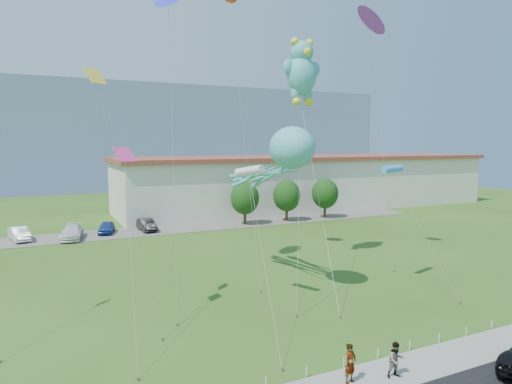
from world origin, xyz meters
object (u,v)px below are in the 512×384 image
pedestrian_left (350,363)px  octopus_kite (281,160)px  parked_car_white (72,232)px  teddy_bear_kite (302,70)px  parked_car_blue (107,227)px  pedestrian_right (396,360)px  parked_car_black (147,225)px  warehouse (310,181)px  parked_car_silver (19,234)px

pedestrian_left → octopus_kite: bearing=58.9°
parked_car_white → teddy_bear_kite: bearing=-38.1°
parked_car_blue → teddy_bear_kite: (12.99, -20.67, 15.39)m
pedestrian_right → parked_car_black: size_ratio=0.37×
pedestrian_right → warehouse: bearing=71.6°
warehouse → parked_car_white: bearing=-164.7°
parked_car_white → parked_car_black: size_ratio=1.18×
pedestrian_right → parked_car_black: bearing=103.7°
parked_car_white → warehouse: bearing=25.9°
warehouse → pedestrian_left: bearing=-120.7°
pedestrian_left → parked_car_silver: size_ratio=0.40×
pedestrian_right → parked_car_black: (-2.43, 38.37, -0.13)m
parked_car_blue → parked_car_black: 4.44m
parked_car_silver → octopus_kite: 31.89m
pedestrian_right → pedestrian_left: bearing=176.6°
pedestrian_left → octopus_kite: octopus_kite is taller
pedestrian_left → parked_car_blue: pedestrian_left is taller
parked_car_black → warehouse: bearing=13.8°
warehouse → parked_car_white: (-36.20, -9.93, -3.34)m
parked_car_blue → teddy_bear_kite: 28.86m
warehouse → teddy_bear_kite: teddy_bear_kite is taller
warehouse → octopus_kite: bearing=-125.3°
warehouse → pedestrian_left: warehouse is taller
teddy_bear_kite → pedestrian_right: bearing=-108.7°
teddy_bear_kite → parked_car_blue: bearing=122.2°
parked_car_white → parked_car_blue: (3.76, 1.62, -0.07)m
warehouse → pedestrian_right: (-25.60, -47.13, -3.24)m
pedestrian_right → parked_car_black: 38.45m
pedestrian_left → parked_car_blue: 38.63m
pedestrian_left → parked_car_silver: pedestrian_left is taller
warehouse → parked_car_blue: 33.66m
warehouse → teddy_bear_kite: 36.89m
pedestrian_right → parked_car_white: pedestrian_right is taller
teddy_bear_kite → parked_car_white: bearing=131.3°
parked_car_silver → parked_car_black: bearing=-14.4°
pedestrian_left → parked_car_blue: (-4.77, 38.33, -0.24)m
warehouse → parked_car_silver: size_ratio=14.16×
parked_car_silver → parked_car_white: bearing=-29.3°
parked_car_silver → parked_car_blue: parked_car_silver is taller
warehouse → parked_car_white: size_ratio=12.21×
pedestrian_left → pedestrian_right: size_ratio=1.08×
warehouse → parked_car_silver: bearing=-168.4°
parked_car_blue → teddy_bear_kite: teddy_bear_kite is taller
parked_car_silver → teddy_bear_kite: size_ratio=0.23×
warehouse → pedestrian_left: size_ratio=35.82×
parked_car_white → parked_car_blue: 4.10m
pedestrian_left → teddy_bear_kite: (8.22, 17.67, 15.15)m
warehouse → parked_car_blue: (-32.44, -8.30, -3.41)m
parked_car_white → teddy_bear_kite: 29.63m
warehouse → teddy_bear_kite: (-19.45, -28.97, 11.98)m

